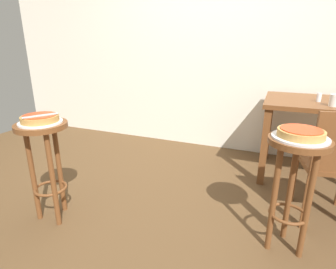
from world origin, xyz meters
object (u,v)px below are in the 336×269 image
serving_plate_middle (300,138)px  cup_near_edge (334,100)px  pizza_middle (301,133)px  wooden_chair (336,163)px  pizza_foreground (40,118)px  stool_foreground (45,152)px  dining_table (324,113)px  condiment_shaker (319,97)px  stool_middle (295,172)px  pizza_server_knife (40,116)px  serving_plate_foreground (40,122)px

serving_plate_middle → cup_near_edge: bearing=73.1°
pizza_middle → wooden_chair: wooden_chair is taller
pizza_foreground → wooden_chair: wooden_chair is taller
pizza_foreground → serving_plate_middle: bearing=11.3°
pizza_foreground → serving_plate_middle: pizza_foreground is taller
stool_foreground → serving_plate_middle: 1.65m
dining_table → wooden_chair: bearing=-88.5°
stool_foreground → condiment_shaker: condiment_shaker is taller
dining_table → cup_near_edge: (0.03, -0.22, 0.16)m
pizza_foreground → stool_middle: bearing=11.3°
pizza_foreground → pizza_middle: 1.63m
pizza_middle → wooden_chair: size_ratio=0.30×
pizza_foreground → stool_middle: 1.65m
pizza_server_knife → pizza_middle: bearing=-45.6°
pizza_middle → pizza_server_knife: size_ratio=1.15×
serving_plate_middle → pizza_middle: size_ratio=1.22×
serving_plate_middle → pizza_middle: (0.00, 0.00, 0.03)m
wooden_chair → stool_middle: bearing=-124.2°
serving_plate_middle → pizza_middle: 0.03m
serving_plate_foreground → wooden_chair: bearing=21.2°
serving_plate_foreground → wooden_chair: wooden_chair is taller
serving_plate_foreground → cup_near_edge: 2.26m
condiment_shaker → pizza_foreground: bearing=-141.6°
serving_plate_middle → pizza_middle: pizza_middle is taller
serving_plate_middle → wooden_chair: wooden_chair is taller
condiment_shaker → wooden_chair: size_ratio=0.09×
dining_table → condiment_shaker: bearing=-143.1°
serving_plate_foreground → pizza_foreground: (0.00, 0.00, 0.03)m
serving_plate_foreground → stool_middle: serving_plate_foreground is taller
pizza_foreground → wooden_chair: (1.88, 0.73, -0.31)m
serving_plate_foreground → cup_near_edge: size_ratio=2.88×
serving_plate_middle → dining_table: bearing=77.4°
condiment_shaker → wooden_chair: (0.09, -0.69, -0.33)m
serving_plate_middle → condiment_shaker: size_ratio=4.02×
pizza_middle → cup_near_edge: bearing=73.1°
serving_plate_middle → cup_near_edge: (0.28, 0.93, 0.06)m
serving_plate_middle → pizza_middle: bearing=0.0°
stool_middle → pizza_middle: size_ratio=2.93×
stool_middle → serving_plate_foreground: bearing=-168.7°
stool_foreground → cup_near_edge: 2.28m
dining_table → pizza_server_knife: (-1.83, -1.49, 0.16)m
stool_middle → cup_near_edge: (0.28, 0.93, 0.28)m
dining_table → cup_near_edge: 0.28m
pizza_middle → dining_table: 1.19m
pizza_server_knife → wooden_chair: bearing=-35.7°
pizza_middle → pizza_server_knife: bearing=-167.8°
pizza_middle → wooden_chair: bearing=55.8°
pizza_foreground → cup_near_edge: size_ratio=2.46×
serving_plate_foreground → cup_near_edge: bearing=33.6°
stool_middle → dining_table: (0.26, 1.15, 0.11)m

